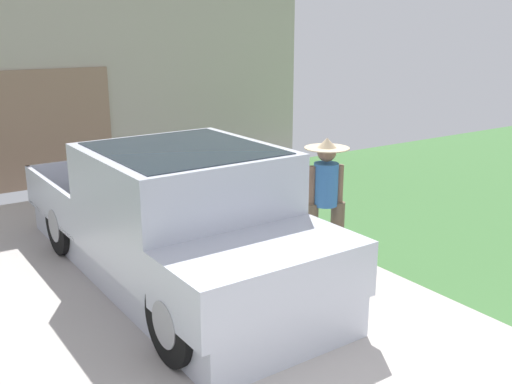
# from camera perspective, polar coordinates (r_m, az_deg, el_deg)

# --- Properties ---
(pickup_truck) EXTENTS (2.14, 5.19, 1.65)m
(pickup_truck) POSITION_cam_1_polar(r_m,az_deg,el_deg) (6.87, -7.35, -3.00)
(pickup_truck) COLOR silver
(pickup_truck) RESTS_ON ground
(person_with_hat) EXTENTS (0.53, 0.53, 1.68)m
(person_with_hat) POSITION_cam_1_polar(r_m,az_deg,el_deg) (7.12, 6.73, -0.80)
(person_with_hat) COLOR brown
(person_with_hat) RESTS_ON ground
(handbag) EXTENTS (0.37, 0.17, 0.46)m
(handbag) POSITION_cam_1_polar(r_m,az_deg,el_deg) (7.33, 9.23, -6.81)
(handbag) COLOR #B24C56
(handbag) RESTS_ON ground
(house_with_garage) EXTENTS (9.35, 5.29, 4.77)m
(house_with_garage) POSITION_cam_1_polar(r_m,az_deg,el_deg) (14.29, -17.82, 13.00)
(house_with_garage) COLOR #B6B09D
(house_with_garage) RESTS_ON ground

